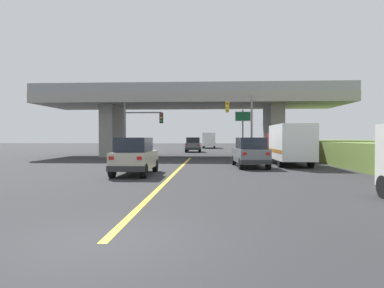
% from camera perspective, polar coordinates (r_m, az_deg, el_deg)
% --- Properties ---
extents(ground, '(160.00, 160.00, 0.00)m').
position_cam_1_polar(ground, '(36.89, 0.00, -2.04)').
color(ground, '#2B2B2D').
extents(overpass_bridge, '(31.44, 8.82, 7.26)m').
position_cam_1_polar(overpass_bridge, '(36.97, 0.00, 6.04)').
color(overpass_bridge, gray).
rests_on(overpass_bridge, ground).
extents(lane_divider_stripe, '(0.20, 27.32, 0.01)m').
position_cam_1_polar(lane_divider_stripe, '(20.29, -2.68, -4.63)').
color(lane_divider_stripe, yellow).
rests_on(lane_divider_stripe, ground).
extents(suv_lead, '(1.89, 4.46, 2.02)m').
position_cam_1_polar(suv_lead, '(18.99, -9.40, -1.98)').
color(suv_lead, '#B7B29E').
rests_on(suv_lead, ground).
extents(suv_crossing, '(2.23, 4.84, 2.02)m').
position_cam_1_polar(suv_crossing, '(23.70, 9.57, -1.36)').
color(suv_crossing, slate).
rests_on(suv_crossing, ground).
extents(box_truck, '(2.33, 7.12, 2.93)m').
position_cam_1_polar(box_truck, '(26.18, 15.72, 0.04)').
color(box_truck, red).
rests_on(box_truck, ground).
extents(sedan_oncoming, '(2.05, 4.54, 2.02)m').
position_cam_1_polar(sedan_oncoming, '(47.57, 0.22, -0.11)').
color(sedan_oncoming, slate).
rests_on(sedan_oncoming, ground).
extents(traffic_signal_nearside, '(2.43, 0.36, 5.77)m').
position_cam_1_polar(traffic_signal_nearside, '(31.38, 8.45, 4.11)').
color(traffic_signal_nearside, slate).
rests_on(traffic_signal_nearside, ground).
extents(traffic_signal_farside, '(3.55, 0.36, 5.07)m').
position_cam_1_polar(traffic_signal_farside, '(31.21, -8.80, 3.20)').
color(traffic_signal_farside, '#56595E').
rests_on(traffic_signal_farside, ground).
extents(highway_sign, '(1.53, 0.17, 4.75)m').
position_cam_1_polar(highway_sign, '(34.77, 8.39, 3.47)').
color(highway_sign, slate).
rests_on(highway_sign, ground).
extents(semi_truck_distant, '(2.33, 7.39, 2.85)m').
position_cam_1_polar(semi_truck_distant, '(65.27, 2.82, 0.67)').
color(semi_truck_distant, navy).
rests_on(semi_truck_distant, ground).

